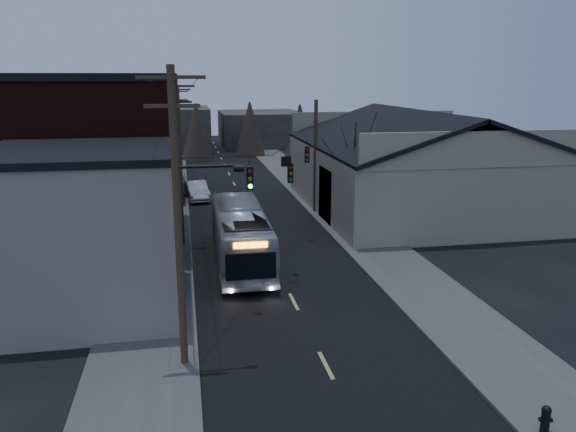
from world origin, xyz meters
The scene contains 15 objects.
ground centered at (0.00, 0.00, 0.00)m, with size 160.00×160.00×0.00m, color black.
road_surface centered at (0.00, 30.00, 0.01)m, with size 9.00×110.00×0.02m, color black.
sidewalk_left centered at (-6.50, 30.00, 0.06)m, with size 4.00×110.00×0.12m, color #474744.
sidewalk_right centered at (6.50, 30.00, 0.06)m, with size 4.00×110.00×0.12m, color #474744.
building_clapboard centered at (-9.00, 9.00, 3.50)m, with size 8.00×8.00×7.00m, color slate.
building_brick centered at (-10.00, 20.00, 5.00)m, with size 10.00×12.00×10.00m, color black.
building_left_far centered at (-9.50, 36.00, 3.50)m, with size 9.00×14.00×7.00m, color #2F2B25.
warehouse centered at (13.00, 25.00, 2.70)m, with size 16.16×20.60×7.73m.
building_far_left centered at (-6.00, 65.00, 3.00)m, with size 10.00×12.00×6.00m, color #2F2B25.
building_far_right centered at (7.00, 70.00, 2.50)m, with size 12.00×14.00×5.00m, color #2F2B25.
bare_tree centered at (6.50, 20.00, 3.60)m, with size 0.40×0.40×7.20m, color black.
utility_lines centered at (-3.11, 24.14, 4.95)m, with size 11.24×45.28×10.50m.
bus centered at (-1.80, 14.27, 1.61)m, with size 2.70×11.56×3.22m, color #A3A8AF.
parked_car centered at (-3.75, 31.42, 0.77)m, with size 1.63×4.69×1.54m, color #B3B6BB.
fire_hydrant centered at (5.23, -3.08, 0.56)m, with size 0.40×0.28×0.82m.
Camera 1 is at (-4.70, -15.75, 10.10)m, focal length 35.00 mm.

